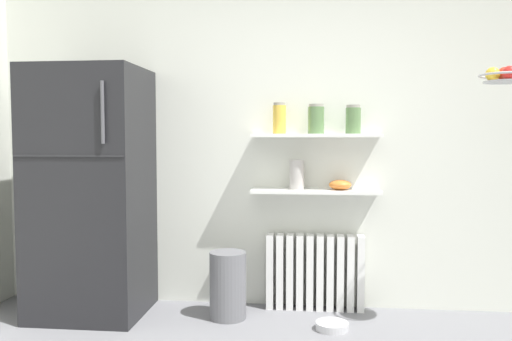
# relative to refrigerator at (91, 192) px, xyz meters

# --- Properties ---
(back_wall) EXTENTS (7.04, 0.10, 2.60)m
(back_wall) POSITION_rel_refrigerator_xyz_m (1.39, 0.39, 0.42)
(back_wall) COLOR silver
(back_wall) RESTS_ON ground_plane
(refrigerator) EXTENTS (0.77, 0.71, 1.77)m
(refrigerator) POSITION_rel_refrigerator_xyz_m (0.00, 0.00, 0.00)
(refrigerator) COLOR black
(refrigerator) RESTS_ON ground_plane
(radiator) EXTENTS (0.72, 0.12, 0.56)m
(radiator) POSITION_rel_refrigerator_xyz_m (1.60, 0.26, -0.60)
(radiator) COLOR white
(radiator) RESTS_ON ground_plane
(wall_shelf_lower) EXTENTS (0.93, 0.22, 0.02)m
(wall_shelf_lower) POSITION_rel_refrigerator_xyz_m (1.60, 0.23, -0.00)
(wall_shelf_lower) COLOR white
(wall_shelf_upper) EXTENTS (0.93, 0.22, 0.02)m
(wall_shelf_upper) POSITION_rel_refrigerator_xyz_m (1.60, 0.23, 0.40)
(wall_shelf_upper) COLOR white
(storage_jar_0) EXTENTS (0.10, 0.10, 0.23)m
(storage_jar_0) POSITION_rel_refrigerator_xyz_m (1.34, 0.23, 0.53)
(storage_jar_0) COLOR yellow
(storage_jar_0) RESTS_ON wall_shelf_upper
(storage_jar_1) EXTENTS (0.12, 0.12, 0.21)m
(storage_jar_1) POSITION_rel_refrigerator_xyz_m (1.60, 0.23, 0.52)
(storage_jar_1) COLOR #5B7F4C
(storage_jar_1) RESTS_ON wall_shelf_upper
(storage_jar_2) EXTENTS (0.11, 0.11, 0.20)m
(storage_jar_2) POSITION_rel_refrigerator_xyz_m (1.87, 0.23, 0.52)
(storage_jar_2) COLOR #5B7F4C
(storage_jar_2) RESTS_ON wall_shelf_upper
(vase) EXTENTS (0.11, 0.11, 0.22)m
(vase) POSITION_rel_refrigerator_xyz_m (1.46, 0.23, 0.12)
(vase) COLOR #B2ADA8
(vase) RESTS_ON wall_shelf_lower
(shelf_bowl) EXTENTS (0.16, 0.16, 0.07)m
(shelf_bowl) POSITION_rel_refrigerator_xyz_m (1.78, 0.23, 0.05)
(shelf_bowl) COLOR orange
(shelf_bowl) RESTS_ON wall_shelf_lower
(trash_bin) EXTENTS (0.26, 0.26, 0.47)m
(trash_bin) POSITION_rel_refrigerator_xyz_m (0.99, -0.00, -0.65)
(trash_bin) COLOR slate
(trash_bin) RESTS_ON ground_plane
(pet_food_bowl) EXTENTS (0.22, 0.22, 0.05)m
(pet_food_bowl) POSITION_rel_refrigerator_xyz_m (1.71, -0.15, -0.86)
(pet_food_bowl) COLOR #B7B7BC
(pet_food_bowl) RESTS_ON ground_plane
(hanging_fruit_basket) EXTENTS (0.31, 0.31, 0.10)m
(hanging_fruit_basket) POSITION_rel_refrigerator_xyz_m (2.74, -0.23, 0.77)
(hanging_fruit_basket) COLOR #B2B2B7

